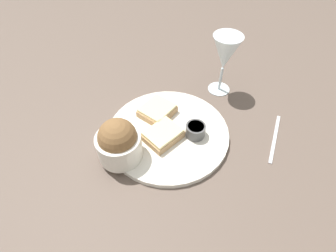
{
  "coord_description": "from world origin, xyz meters",
  "views": [
    {
      "loc": [
        -0.38,
        -0.21,
        0.52
      ],
      "look_at": [
        0.0,
        0.0,
        0.03
      ],
      "focal_mm": 28.0,
      "sensor_mm": 36.0,
      "label": 1
    }
  ],
  "objects_px": {
    "cheese_toast_near": "(157,111)",
    "wine_glass": "(225,54)",
    "fork": "(275,138)",
    "cheese_toast_far": "(164,135)",
    "sauce_ramekin": "(195,130)",
    "salad_bowl": "(119,142)"
  },
  "relations": [
    {
      "from": "fork",
      "to": "salad_bowl",
      "type": "bearing_deg",
      "value": 128.56
    },
    {
      "from": "cheese_toast_near",
      "to": "wine_glass",
      "type": "relative_size",
      "value": 0.53
    },
    {
      "from": "cheese_toast_near",
      "to": "fork",
      "type": "distance_m",
      "value": 0.31
    },
    {
      "from": "fork",
      "to": "cheese_toast_near",
      "type": "bearing_deg",
      "value": 105.73
    },
    {
      "from": "cheese_toast_far",
      "to": "sauce_ramekin",
      "type": "bearing_deg",
      "value": -50.91
    },
    {
      "from": "cheese_toast_far",
      "to": "fork",
      "type": "distance_m",
      "value": 0.28
    },
    {
      "from": "cheese_toast_near",
      "to": "fork",
      "type": "relative_size",
      "value": 0.57
    },
    {
      "from": "sauce_ramekin",
      "to": "wine_glass",
      "type": "height_order",
      "value": "wine_glass"
    },
    {
      "from": "cheese_toast_near",
      "to": "cheese_toast_far",
      "type": "relative_size",
      "value": 0.9
    },
    {
      "from": "cheese_toast_far",
      "to": "fork",
      "type": "relative_size",
      "value": 0.63
    },
    {
      "from": "salad_bowl",
      "to": "cheese_toast_far",
      "type": "height_order",
      "value": "salad_bowl"
    },
    {
      "from": "cheese_toast_near",
      "to": "fork",
      "type": "bearing_deg",
      "value": -74.27
    },
    {
      "from": "fork",
      "to": "sauce_ramekin",
      "type": "bearing_deg",
      "value": 119.19
    },
    {
      "from": "cheese_toast_far",
      "to": "fork",
      "type": "height_order",
      "value": "cheese_toast_far"
    },
    {
      "from": "cheese_toast_near",
      "to": "wine_glass",
      "type": "height_order",
      "value": "wine_glass"
    },
    {
      "from": "salad_bowl",
      "to": "wine_glass",
      "type": "distance_m",
      "value": 0.37
    },
    {
      "from": "cheese_toast_near",
      "to": "cheese_toast_far",
      "type": "distance_m",
      "value": 0.09
    },
    {
      "from": "sauce_ramekin",
      "to": "cheese_toast_far",
      "type": "xyz_separation_m",
      "value": [
        -0.05,
        0.06,
        -0.01
      ]
    },
    {
      "from": "cheese_toast_far",
      "to": "wine_glass",
      "type": "distance_m",
      "value": 0.28
    },
    {
      "from": "salad_bowl",
      "to": "cheese_toast_near",
      "type": "height_order",
      "value": "salad_bowl"
    },
    {
      "from": "salad_bowl",
      "to": "fork",
      "type": "height_order",
      "value": "salad_bowl"
    },
    {
      "from": "salad_bowl",
      "to": "wine_glass",
      "type": "height_order",
      "value": "wine_glass"
    }
  ]
}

